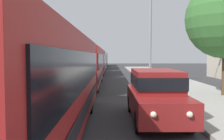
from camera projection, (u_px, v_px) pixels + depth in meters
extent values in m
cube|color=maroon|center=(43.00, 81.00, 7.36)|extent=(2.50, 11.20, 2.70)
cube|color=black|center=(86.00, 69.00, 7.34)|extent=(0.04, 10.30, 1.00)
cube|color=black|center=(0.00, 69.00, 7.33)|extent=(0.04, 10.30, 1.00)
cube|color=black|center=(86.00, 107.00, 7.41)|extent=(0.03, 10.64, 0.36)
cylinder|color=black|center=(89.00, 102.00, 10.51)|extent=(0.28, 1.00, 1.00)
cylinder|color=black|center=(37.00, 102.00, 10.49)|extent=(0.28, 1.00, 1.00)
cube|color=maroon|center=(86.00, 65.00, 19.93)|extent=(2.50, 11.82, 2.70)
cube|color=black|center=(101.00, 60.00, 19.92)|extent=(0.04, 10.88, 1.00)
cube|color=black|center=(70.00, 60.00, 19.90)|extent=(0.04, 10.88, 1.00)
cube|color=black|center=(75.00, 63.00, 14.00)|extent=(2.30, 0.04, 1.20)
cube|color=black|center=(101.00, 75.00, 19.99)|extent=(0.03, 11.23, 0.36)
cube|color=black|center=(80.00, 45.00, 16.31)|extent=(1.75, 0.90, 0.16)
cylinder|color=black|center=(97.00, 85.00, 16.35)|extent=(0.28, 1.00, 1.00)
cylinder|color=black|center=(63.00, 85.00, 16.34)|extent=(0.28, 1.00, 1.00)
cylinder|color=black|center=(101.00, 76.00, 23.26)|extent=(0.28, 1.00, 1.00)
cylinder|color=black|center=(77.00, 76.00, 23.24)|extent=(0.28, 1.00, 1.00)
cube|color=maroon|center=(95.00, 61.00, 32.46)|extent=(2.50, 10.89, 2.70)
cube|color=black|center=(105.00, 58.00, 32.45)|extent=(0.04, 10.02, 1.00)
cube|color=black|center=(85.00, 58.00, 32.43)|extent=(0.04, 10.02, 1.00)
cube|color=black|center=(92.00, 60.00, 26.99)|extent=(2.30, 0.04, 1.20)
cube|color=black|center=(105.00, 67.00, 32.52)|extent=(0.03, 10.34, 0.36)
cube|color=black|center=(93.00, 50.00, 29.12)|extent=(1.75, 0.90, 0.16)
cylinder|color=black|center=(103.00, 72.00, 29.17)|extent=(0.28, 1.00, 1.00)
cylinder|color=black|center=(84.00, 72.00, 29.16)|extent=(0.28, 1.00, 1.00)
cylinder|color=black|center=(104.00, 69.00, 35.53)|extent=(0.28, 1.00, 1.00)
cylinder|color=black|center=(89.00, 69.00, 35.51)|extent=(0.28, 1.00, 1.00)
cube|color=silver|center=(99.00, 59.00, 45.18)|extent=(2.50, 10.67, 2.70)
cube|color=black|center=(106.00, 58.00, 45.17)|extent=(0.04, 9.82, 1.00)
cube|color=black|center=(92.00, 58.00, 45.15)|extent=(0.04, 9.82, 1.00)
cube|color=black|center=(98.00, 58.00, 39.82)|extent=(2.30, 0.04, 1.20)
cube|color=black|center=(106.00, 64.00, 45.24)|extent=(0.03, 10.14, 0.36)
cube|color=black|center=(99.00, 51.00, 41.90)|extent=(1.75, 0.90, 0.16)
cylinder|color=black|center=(105.00, 67.00, 41.96)|extent=(0.28, 1.00, 1.00)
cylinder|color=black|center=(92.00, 67.00, 41.94)|extent=(0.28, 1.00, 1.00)
cylinder|color=black|center=(106.00, 65.00, 48.19)|extent=(0.28, 1.00, 1.00)
cylinder|color=black|center=(94.00, 65.00, 48.18)|extent=(0.28, 1.00, 1.00)
cube|color=#284C8C|center=(102.00, 59.00, 57.68)|extent=(2.50, 10.92, 2.70)
cube|color=black|center=(107.00, 57.00, 57.67)|extent=(0.04, 10.04, 1.00)
cube|color=black|center=(96.00, 57.00, 57.66)|extent=(0.04, 10.04, 1.00)
cube|color=black|center=(101.00, 58.00, 52.20)|extent=(2.30, 0.04, 1.20)
cube|color=orange|center=(107.00, 62.00, 57.74)|extent=(0.03, 10.37, 0.36)
cube|color=black|center=(101.00, 52.00, 54.33)|extent=(1.75, 0.90, 0.16)
cylinder|color=black|center=(106.00, 64.00, 54.38)|extent=(0.28, 1.00, 1.00)
cylinder|color=black|center=(96.00, 64.00, 54.37)|extent=(0.28, 1.00, 1.00)
cylinder|color=black|center=(107.00, 63.00, 60.76)|extent=(0.28, 1.00, 1.00)
cylinder|color=black|center=(98.00, 63.00, 60.74)|extent=(0.28, 1.00, 1.00)
cube|color=maroon|center=(156.00, 102.00, 9.30)|extent=(1.84, 4.71, 0.80)
cube|color=maroon|center=(155.00, 80.00, 9.40)|extent=(1.62, 2.73, 0.80)
cube|color=black|center=(155.00, 80.00, 9.40)|extent=(1.66, 2.83, 0.44)
sphere|color=#F9EFCC|center=(153.00, 115.00, 6.92)|extent=(0.18, 0.18, 0.18)
sphere|color=#F9EFCC|center=(190.00, 115.00, 6.92)|extent=(0.18, 0.18, 0.18)
cylinder|color=black|center=(138.00, 122.00, 7.86)|extent=(0.22, 0.70, 0.70)
cylinder|color=black|center=(190.00, 122.00, 7.87)|extent=(0.22, 0.70, 0.70)
cylinder|color=black|center=(131.00, 104.00, 10.77)|extent=(0.22, 0.70, 0.70)
cylinder|color=black|center=(169.00, 104.00, 10.78)|extent=(0.22, 0.70, 0.70)
cylinder|color=gray|center=(150.00, 32.00, 21.12)|extent=(0.20, 0.20, 8.49)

